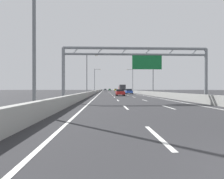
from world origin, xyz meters
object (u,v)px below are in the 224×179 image
Objects in this scene: yellow_car at (116,90)px; green_car at (110,90)px; white_car at (123,91)px; streetlamp_left_far at (95,79)px; blue_car at (129,91)px; streetlamp_left_near at (38,24)px; streetlamp_right_far at (132,79)px; black_car at (120,90)px; streetlamp_right_mid at (152,72)px; streetlamp_left_mid at (88,72)px; box_truck at (122,88)px; sign_gantry at (137,60)px; silver_car at (105,90)px; red_car at (120,92)px.

green_car is at bearing 104.64° from yellow_car.
streetlamp_left_far is at bearing 156.51° from white_car.
streetlamp_left_near is at bearing -104.77° from blue_car.
black_car is at bearing 104.68° from streetlamp_right_far.
streetlamp_left_near is 128.01m from green_car.
streetlamp_right_mid is 2.08× the size of white_car.
green_car is at bearing 85.55° from streetlamp_left_mid.
blue_car is 23.87m from box_truck.
sign_gantry is 22.20m from streetlamp_right_mid.
box_truck is at bearing 96.06° from streetlamp_right_mid.
silver_car is (4.06, 102.97, -4.63)m from streetlamp_left_near.
streetlamp_right_mid is 2.25× the size of red_car.
streetlamp_left_near reaches higher than box_truck.
green_car is 1.14× the size of blue_car.
sign_gantry is 103.95m from yellow_car.
streetlamp_right_far is at bearing 0.00° from streetlamp_left_far.
streetlamp_left_far is at bearing 102.77° from red_car.
streetlamp_right_mid reaches higher than green_car.
streetlamp_right_far is at bearing 81.94° from sign_gantry.
sign_gantry is 3.60× the size of green_car.
red_car is 36.70m from box_truck.
streetlamp_left_near and streetlamp_right_far have the same top height.
blue_car is 0.51× the size of box_truck.
streetlamp_right_mid is at bearing -85.66° from green_car.
blue_car is at bearing 45.12° from streetlamp_left_mid.
white_car is (-0.41, -18.64, 0.00)m from black_car.
streetlamp_left_far is 2.26× the size of yellow_car.
sign_gantry reaches higher than black_car.
streetlamp_right_mid is 26.61m from white_car.
yellow_car reaches higher than black_car.
streetlamp_right_mid is (14.93, 30.61, 0.00)m from streetlamp_left_near.
streetlamp_right_far is at bearing -83.67° from green_car.
streetlamp_left_mid is at bearing -116.00° from streetlamp_right_far.
yellow_car is at bearing 90.01° from black_car.
black_car is at bearing 88.73° from white_car.
streetlamp_left_near and streetlamp_left_mid have the same top height.
red_car is at bearing -106.21° from blue_car.
red_car is (-3.98, -84.45, -0.03)m from yellow_car.
streetlamp_right_far is 2.06× the size of silver_car.
sign_gantry is 1.77× the size of streetlamp_right_far.
red_car is (-0.26, -98.70, -0.01)m from green_car.
streetlamp_left_mid is at bearing -134.88° from blue_car.
box_truck is at bearing 86.31° from sign_gantry.
streetlamp_right_mid is 34.06m from streetlamp_left_far.
red_car is (7.30, 29.00, -4.65)m from streetlamp_left_near.
streetlamp_left_far is at bearing 119.25° from blue_car.
blue_car is (-0.31, -71.82, -0.01)m from yellow_car.
white_car is at bearing 67.22° from streetlamp_left_mid.
streetlamp_left_near is 57.72m from white_car.
streetlamp_left_near and streetlamp_right_mid have the same top height.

